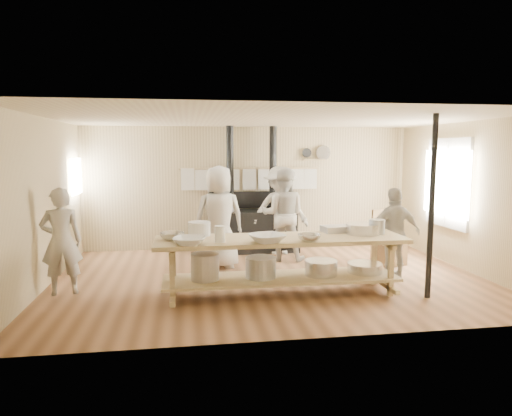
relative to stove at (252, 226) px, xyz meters
The scene contains 24 objects.
ground 2.18m from the stove, 89.82° to the right, with size 7.00×7.00×0.00m, color brown.
room_shell 2.39m from the stove, 89.82° to the right, with size 7.00×7.00×7.00m.
window_right 3.92m from the stove, 23.58° to the right, with size 0.09×1.50×1.65m.
left_opening 3.61m from the stove, behind, with size 0.00×0.90×0.90m.
stove is the anchor object (origin of this frame).
towel_rail 1.06m from the stove, 88.68° to the left, with size 3.00×0.04×0.47m.
back_wall_shelf 2.11m from the stove, 12.13° to the left, with size 0.63×0.14×0.32m.
prep_table 3.02m from the stove, 90.04° to the right, with size 3.60×0.90×0.85m.
support_post 4.11m from the stove, 59.33° to the right, with size 0.08×0.08×2.60m, color black.
cook_far_left 4.03m from the stove, 141.40° to the right, with size 0.57×0.38×1.57m, color #B3AC9F.
cook_left 1.10m from the stove, 62.52° to the right, with size 0.86×0.67×1.77m, color #B3AC9F.
cook_center 1.61m from the stove, 119.80° to the right, with size 0.90×0.58×1.84m, color #B3AC9F.
cook_right 3.18m from the stove, 50.79° to the right, with size 0.88×0.37×1.51m, color #B3AC9F.
cook_by_window 0.74m from the stove, 35.08° to the right, with size 1.15×0.66×1.78m, color #B3AC9F.
chair 2.80m from the stove, 32.93° to the right, with size 0.60×0.60×1.01m.
bowl_white_a 3.61m from the stove, 111.31° to the right, with size 0.43×0.43×0.10m, color white.
bowl_steel_a 3.37m from the stove, 117.49° to the right, with size 0.34×0.34×0.11m, color silver.
bowl_white_b 3.38m from the stove, 94.45° to the right, with size 0.47×0.47×0.12m, color white.
bowl_steel_b 3.38m from the stove, 84.39° to the right, with size 0.32×0.32×0.10m, color silver.
roasting_pan 2.89m from the stove, 70.87° to the right, with size 0.44×0.29×0.10m, color #B2B2B7.
mixing_bowl_large 3.22m from the stove, 66.65° to the right, with size 0.49×0.49×0.16m, color silver.
bucket_galv 3.33m from the stove, 63.22° to the right, with size 0.24×0.24×0.22m, color gray.
deep_bowl_enamel 2.96m from the stove, 113.33° to the right, with size 0.33×0.33×0.21m, color white.
pitcher 3.38m from the stove, 105.44° to the right, with size 0.14×0.14×0.23m, color white.
Camera 1 is at (-1.32, -7.24, 2.09)m, focal length 32.00 mm.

